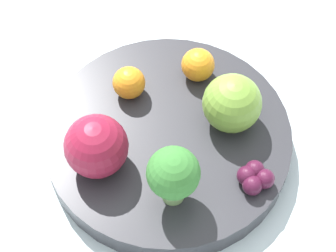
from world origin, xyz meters
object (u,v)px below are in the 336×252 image
Objects in this scene: apple_red at (96,146)px; orange_front at (198,65)px; orange_back at (129,83)px; broccoli at (173,175)px; bowl at (168,139)px; grape_cluster at (255,177)px; apple_green at (232,103)px.

orange_front is (-0.08, -0.13, -0.01)m from apple_red.
orange_front is 0.08m from orange_back.
broccoli reaches higher than orange_back.
orange_back is at bearing -40.30° from bowl.
apple_red is 0.15m from orange_front.
grape_cluster is (-0.07, -0.03, -0.03)m from broccoli.
broccoli is 1.16× the size of apple_green.
grape_cluster is (-0.14, 0.09, -0.01)m from orange_back.
apple_red is 0.09m from orange_back.
orange_front is (0.04, -0.05, -0.01)m from apple_green.
orange_front is (-0.02, -0.08, 0.03)m from bowl.
grape_cluster is at bearing 121.02° from orange_front.
apple_green is 1.73× the size of orange_back.
apple_green is at bearing 128.17° from orange_front.
apple_red is 1.78× the size of orange_back.
apple_red is 0.14m from apple_green.
apple_red is at bearing 31.17° from apple_green.
orange_back is at bearing -97.10° from apple_red.
apple_green is at bearing 171.29° from orange_back.
orange_back is (0.07, 0.04, -0.00)m from orange_front.
apple_green is 1.66× the size of orange_front.
apple_red is at bearing -16.52° from broccoli.
apple_red reaches higher than apple_green.
grape_cluster is at bearing 114.63° from apple_green.
bowl is at bearing -25.32° from grape_cluster.
broccoli is 0.13m from orange_back.
bowl is 0.11m from grape_cluster.
apple_red reaches higher than orange_back.
apple_green is 1.63× the size of grape_cluster.
broccoli reaches higher than apple_green.
apple_green is at bearing -114.06° from broccoli.
apple_red reaches higher than orange_front.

